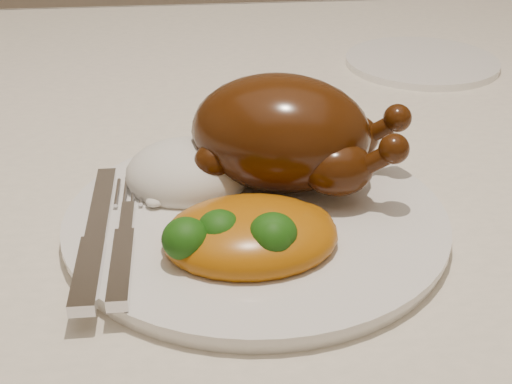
{
  "coord_description": "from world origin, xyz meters",
  "views": [
    {
      "loc": [
        -0.11,
        -0.7,
        1.07
      ],
      "look_at": [
        -0.06,
        -0.21,
        0.8
      ],
      "focal_mm": 50.0,
      "sensor_mm": 36.0,
      "label": 1
    }
  ],
  "objects": [
    {
      "name": "rice_mound",
      "position": [
        -0.11,
        -0.15,
        0.79
      ],
      "size": [
        0.12,
        0.11,
        0.06
      ],
      "rotation": [
        0.0,
        0.0,
        -0.11
      ],
      "color": "white",
      "rests_on": "dinner_plate"
    },
    {
      "name": "dining_table",
      "position": [
        0.0,
        0.0,
        0.67
      ],
      "size": [
        1.6,
        0.9,
        0.76
      ],
      "color": "brown",
      "rests_on": "floor"
    },
    {
      "name": "mac_and_cheese",
      "position": [
        -0.07,
        -0.26,
        0.79
      ],
      "size": [
        0.13,
        0.1,
        0.05
      ],
      "rotation": [
        0.0,
        0.0,
        0.02
      ],
      "color": "#B9710B",
      "rests_on": "dinner_plate"
    },
    {
      "name": "tablecloth",
      "position": [
        0.0,
        0.0,
        0.74
      ],
      "size": [
        1.73,
        1.03,
        0.18
      ],
      "color": "beige",
      "rests_on": "dining_table"
    },
    {
      "name": "roast_chicken",
      "position": [
        -0.03,
        -0.16,
        0.83
      ],
      "size": [
        0.2,
        0.16,
        0.1
      ],
      "rotation": [
        0.0,
        0.0,
        -0.32
      ],
      "color": "#482007",
      "rests_on": "dinner_plate"
    },
    {
      "name": "cutlery",
      "position": [
        -0.17,
        -0.26,
        0.79
      ],
      "size": [
        0.04,
        0.2,
        0.01
      ],
      "rotation": [
        0.0,
        0.0,
        -0.0
      ],
      "color": "silver",
      "rests_on": "dinner_plate"
    },
    {
      "name": "dinner_plate",
      "position": [
        -0.06,
        -0.21,
        0.77
      ],
      "size": [
        0.38,
        0.38,
        0.01
      ],
      "primitive_type": "cylinder",
      "rotation": [
        0.0,
        0.0,
        -0.31
      ],
      "color": "white",
      "rests_on": "tablecloth"
    },
    {
      "name": "side_plate",
      "position": [
        0.2,
        0.17,
        0.77
      ],
      "size": [
        0.22,
        0.22,
        0.01
      ],
      "primitive_type": "cylinder",
      "rotation": [
        0.0,
        0.0,
        0.11
      ],
      "color": "white",
      "rests_on": "tablecloth"
    }
  ]
}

